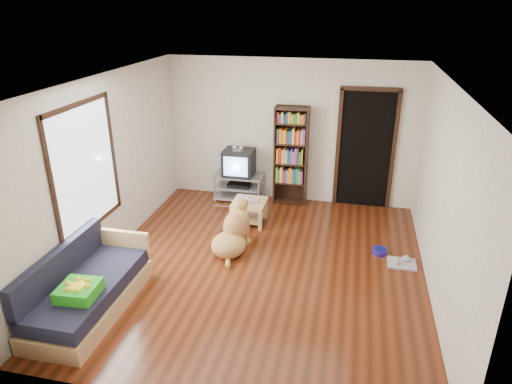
% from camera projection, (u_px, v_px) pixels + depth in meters
% --- Properties ---
extents(ground, '(5.00, 5.00, 0.00)m').
position_uv_depth(ground, '(261.00, 267.00, 6.49)').
color(ground, '#612410').
rests_on(ground, ground).
extents(ceiling, '(5.00, 5.00, 0.00)m').
position_uv_depth(ceiling, '(262.00, 82.00, 5.47)').
color(ceiling, white).
rests_on(ceiling, ground).
extents(wall_back, '(4.50, 0.00, 4.50)m').
position_uv_depth(wall_back, '(290.00, 132.00, 8.23)').
color(wall_back, silver).
rests_on(wall_back, ground).
extents(wall_front, '(4.50, 0.00, 4.50)m').
position_uv_depth(wall_front, '(200.00, 292.00, 3.73)').
color(wall_front, silver).
rests_on(wall_front, ground).
extents(wall_left, '(0.00, 5.00, 5.00)m').
position_uv_depth(wall_left, '(106.00, 169.00, 6.43)').
color(wall_left, silver).
rests_on(wall_left, ground).
extents(wall_right, '(0.00, 5.00, 5.00)m').
position_uv_depth(wall_right, '(443.00, 197.00, 5.53)').
color(wall_right, silver).
rests_on(wall_right, ground).
extents(green_cushion, '(0.45, 0.45, 0.14)m').
position_uv_depth(green_cushion, '(79.00, 291.00, 5.12)').
color(green_cushion, green).
rests_on(green_cushion, sofa).
extents(laptop, '(0.33, 0.25, 0.02)m').
position_uv_depth(laptop, '(249.00, 201.00, 7.58)').
color(laptop, silver).
rests_on(laptop, coffee_table).
extents(dog_bowl, '(0.22, 0.22, 0.08)m').
position_uv_depth(dog_bowl, '(380.00, 251.00, 6.81)').
color(dog_bowl, navy).
rests_on(dog_bowl, ground).
extents(grey_rag, '(0.40, 0.32, 0.03)m').
position_uv_depth(grey_rag, '(402.00, 264.00, 6.54)').
color(grey_rag, '#A3A3A3').
rests_on(grey_rag, ground).
extents(window, '(0.03, 1.46, 1.70)m').
position_uv_depth(window, '(85.00, 168.00, 5.90)').
color(window, white).
rests_on(window, wall_left).
extents(doorway, '(1.03, 0.05, 2.19)m').
position_uv_depth(doorway, '(366.00, 147.00, 8.01)').
color(doorway, black).
rests_on(doorway, wall_back).
extents(tv_stand, '(0.90, 0.45, 0.50)m').
position_uv_depth(tv_stand, '(239.00, 186.00, 8.58)').
color(tv_stand, '#99999E').
rests_on(tv_stand, ground).
extents(crt_tv, '(0.55, 0.52, 0.58)m').
position_uv_depth(crt_tv, '(239.00, 162.00, 8.42)').
color(crt_tv, black).
rests_on(crt_tv, tv_stand).
extents(bookshelf, '(0.60, 0.30, 1.80)m').
position_uv_depth(bookshelf, '(291.00, 151.00, 8.19)').
color(bookshelf, black).
rests_on(bookshelf, ground).
extents(sofa, '(0.80, 1.80, 0.80)m').
position_uv_depth(sofa, '(87.00, 291.00, 5.51)').
color(sofa, tan).
rests_on(sofa, ground).
extents(coffee_table, '(0.55, 0.55, 0.40)m').
position_uv_depth(coffee_table, '(249.00, 208.00, 7.66)').
color(coffee_table, tan).
rests_on(coffee_table, ground).
extents(dog, '(0.64, 0.99, 0.81)m').
position_uv_depth(dog, '(233.00, 233.00, 6.81)').
color(dog, '#B68946').
rests_on(dog, ground).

